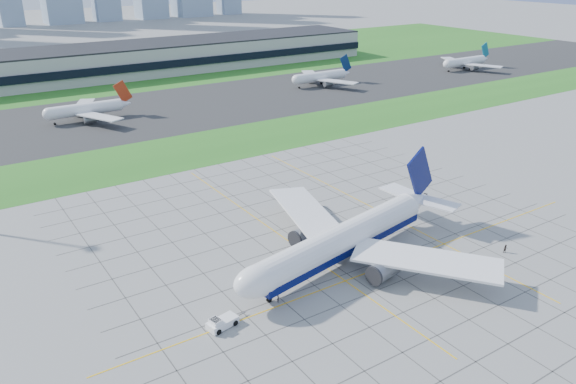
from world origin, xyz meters
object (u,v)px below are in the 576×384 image
crew_far (506,249)px  distant_jet_3 (466,62)px  distant_jet_2 (321,76)px  airliner (344,240)px  distant_jet_1 (87,109)px  crew_near (278,298)px  pushback_tug (221,323)px

crew_far → distant_jet_3: size_ratio=0.04×
crew_far → distant_jet_2: size_ratio=0.04×
airliner → distant_jet_1: size_ratio=1.41×
distant_jet_1 → airliner: bearing=-84.7°
crew_near → distant_jet_1: 147.31m
pushback_tug → crew_far: bearing=-20.2°
airliner → distant_jet_2: size_ratio=1.41×
airliner → crew_near: airliner is taller
crew_near → distant_jet_3: size_ratio=0.04×
airliner → crew_near: size_ratio=36.43×
airliner → crew_far: size_ratio=32.08×
pushback_tug → distant_jet_1: size_ratio=0.19×
distant_jet_1 → distant_jet_2: 114.81m
distant_jet_2 → distant_jet_3: 95.00m
airliner → distant_jet_3: airliner is taller
airliner → distant_jet_2: airliner is taller
airliner → distant_jet_1: airliner is taller
airliner → pushback_tug: airliner is taller
airliner → crew_near: 20.39m
pushback_tug → crew_near: size_ratio=4.87×
pushback_tug → distant_jet_1: distant_jet_1 is taller
crew_near → distant_jet_2: size_ratio=0.04×
crew_far → distant_jet_1: bearing=121.9°
distant_jet_3 → distant_jet_1: bearing=177.7°
distant_jet_1 → distant_jet_2: size_ratio=1.00×
crew_near → distant_jet_2: bearing=-22.0°
airliner → pushback_tug: bearing=179.9°
pushback_tug → distant_jet_3: 267.02m
airliner → crew_far: (31.58, -16.20, -4.28)m
pushback_tug → distant_jet_2: bearing=37.3°
crew_far → distant_jet_3: bearing=58.5°
pushback_tug → distant_jet_2: distant_jet_2 is taller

